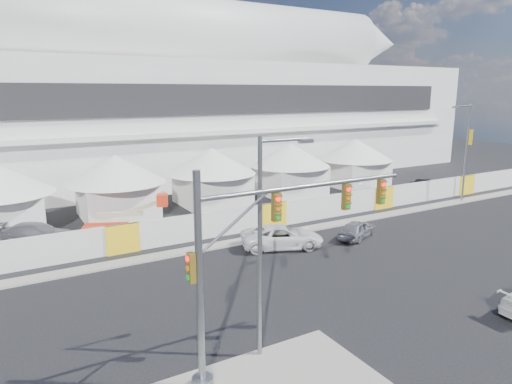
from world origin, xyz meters
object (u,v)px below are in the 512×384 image
pickup_curb (282,237)px  lot_car_b (426,183)px  lot_car_a (362,189)px  traffic_mast (247,264)px  streetlight_curb (466,146)px  streetlight_median (265,234)px  lot_car_c (37,234)px  boom_lift (114,225)px  sedan_silver (357,229)px

pickup_curb → lot_car_b: size_ratio=1.54×
pickup_curb → lot_car_a: size_ratio=1.50×
traffic_mast → streetlight_curb: streetlight_curb is taller
lot_car_a → streetlight_median: size_ratio=0.43×
lot_car_c → streetlight_curb: (37.37, -6.61, 4.74)m
streetlight_curb → boom_lift: streetlight_curb is taller
pickup_curb → streetlight_median: 14.13m
streetlight_median → traffic_mast: bearing=-146.6°
lot_car_b → streetlight_median: streetlight_median is taller
pickup_curb → streetlight_curb: bearing=-62.9°
lot_car_a → traffic_mast: (-25.67, -21.48, 3.90)m
lot_car_c → streetlight_curb: size_ratio=0.57×
streetlight_median → lot_car_b: bearing=30.5°
streetlight_curb → lot_car_b: bearing=70.1°
streetlight_median → streetlight_curb: streetlight_curb is taller
streetlight_median → lot_car_a: bearing=40.2°
streetlight_curb → boom_lift: bearing=169.5°
sedan_silver → boom_lift: bearing=34.9°
streetlight_curb → boom_lift: size_ratio=1.47×
lot_car_b → pickup_curb: bearing=114.0°
lot_car_b → lot_car_c: lot_car_c is taller
pickup_curb → streetlight_curb: (22.63, 2.49, 4.74)m
traffic_mast → streetlight_curb: size_ratio=1.00×
sedan_silver → lot_car_c: size_ratio=0.73×
lot_car_c → traffic_mast: size_ratio=0.57×
lot_car_a → lot_car_b: lot_car_b is taller
streetlight_median → boom_lift: size_ratio=1.38×
lot_car_a → lot_car_b: (8.31, -1.37, 0.01)m
traffic_mast → streetlight_curb: 34.83m
lot_car_a → boom_lift: size_ratio=0.59×
lot_car_a → streetlight_curb: bearing=-118.2°
lot_car_b → lot_car_a: bearing=85.8°
sedan_silver → streetlight_median: (-13.93, -9.81, 4.58)m
pickup_curb → lot_car_a: pickup_curb is taller
traffic_mast → streetlight_median: 1.67m
streetlight_curb → lot_car_c: bearing=170.0°
streetlight_curb → lot_car_a: bearing=129.9°
lot_car_c → lot_car_a: bearing=-58.8°
pickup_curb → traffic_mast: size_ratio=0.60×
pickup_curb → streetlight_curb: size_ratio=0.60×
sedan_silver → lot_car_a: 15.09m
pickup_curb → boom_lift: (-9.53, 8.47, 0.06)m
lot_car_b → lot_car_c: size_ratio=0.68×
lot_car_c → boom_lift: 5.25m
lot_car_a → boom_lift: (-26.02, -1.37, 0.22)m
streetlight_median → boom_lift: (-1.59, 19.28, -4.41)m
traffic_mast → lot_car_c: bearing=105.0°
sedan_silver → lot_car_b: sedan_silver is taller
lot_car_b → lot_car_c: bearing=94.2°
lot_car_c → streetlight_median: streetlight_median is taller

